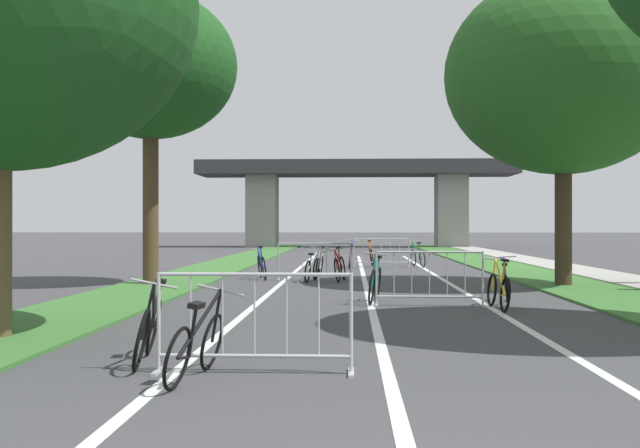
{
  "coord_description": "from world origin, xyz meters",
  "views": [
    {
      "loc": [
        -0.38,
        -2.62,
        1.54
      ],
      "look_at": [
        -0.95,
        10.68,
        1.56
      ],
      "focal_mm": 41.0,
      "sensor_mm": 36.0,
      "label": 1
    }
  ],
  "objects_px": {
    "tree_right_oak_mid": "(563,75)",
    "crowd_barrier_third": "(314,262)",
    "tree_left_oak_near": "(151,67)",
    "bicycle_yellow_5": "(499,290)",
    "bicycle_green_8": "(418,257)",
    "bicycle_blue_11": "(262,266)",
    "bicycle_teal_3": "(375,283)",
    "crowd_barrier_fourth": "(381,253)",
    "crowd_barrier_second": "(429,279)",
    "bicycle_white_6": "(319,266)",
    "bicycle_blue_1": "(350,258)",
    "bicycle_black_10": "(197,345)",
    "bicycle_black_0": "(149,329)",
    "bicycle_purple_4": "(506,286)",
    "bicycle_silver_9": "(312,269)",
    "bicycle_red_2": "(340,268)",
    "crowd_barrier_nearest": "(254,324)",
    "bicycle_orange_7": "(371,256)"
  },
  "relations": [
    {
      "from": "crowd_barrier_second",
      "to": "bicycle_white_6",
      "type": "bearing_deg",
      "value": 109.16
    },
    {
      "from": "bicycle_red_2",
      "to": "bicycle_purple_4",
      "type": "relative_size",
      "value": 1.01
    },
    {
      "from": "bicycle_blue_1",
      "to": "bicycle_blue_11",
      "type": "distance_m",
      "value": 6.02
    },
    {
      "from": "bicycle_yellow_5",
      "to": "crowd_barrier_second",
      "type": "bearing_deg",
      "value": 155.26
    },
    {
      "from": "crowd_barrier_second",
      "to": "bicycle_green_8",
      "type": "height_order",
      "value": "crowd_barrier_second"
    },
    {
      "from": "crowd_barrier_third",
      "to": "bicycle_green_8",
      "type": "height_order",
      "value": "crowd_barrier_third"
    },
    {
      "from": "bicycle_teal_3",
      "to": "bicycle_blue_11",
      "type": "xyz_separation_m",
      "value": [
        -3.02,
        6.23,
        -0.01
      ]
    },
    {
      "from": "crowd_barrier_fourth",
      "to": "bicycle_blue_1",
      "type": "relative_size",
      "value": 1.19
    },
    {
      "from": "bicycle_black_10",
      "to": "bicycle_purple_4",
      "type": "bearing_deg",
      "value": 65.73
    },
    {
      "from": "tree_right_oak_mid",
      "to": "crowd_barrier_third",
      "type": "distance_m",
      "value": 8.17
    },
    {
      "from": "bicycle_purple_4",
      "to": "bicycle_silver_9",
      "type": "height_order",
      "value": "bicycle_purple_4"
    },
    {
      "from": "bicycle_red_2",
      "to": "bicycle_yellow_5",
      "type": "bearing_deg",
      "value": 123.03
    },
    {
      "from": "bicycle_black_0",
      "to": "bicycle_teal_3",
      "type": "height_order",
      "value": "bicycle_teal_3"
    },
    {
      "from": "bicycle_yellow_5",
      "to": "bicycle_white_6",
      "type": "bearing_deg",
      "value": 113.99
    },
    {
      "from": "bicycle_teal_3",
      "to": "bicycle_blue_11",
      "type": "distance_m",
      "value": 6.92
    },
    {
      "from": "tree_right_oak_mid",
      "to": "crowd_barrier_second",
      "type": "height_order",
      "value": "tree_right_oak_mid"
    },
    {
      "from": "crowd_barrier_fourth",
      "to": "bicycle_red_2",
      "type": "bearing_deg",
      "value": -101.83
    },
    {
      "from": "bicycle_blue_1",
      "to": "bicycle_red_2",
      "type": "xyz_separation_m",
      "value": [
        -0.28,
        -6.21,
        -0.0
      ]
    },
    {
      "from": "crowd_barrier_third",
      "to": "bicycle_yellow_5",
      "type": "xyz_separation_m",
      "value": [
        3.72,
        -6.9,
        -0.16
      ]
    },
    {
      "from": "bicycle_blue_1",
      "to": "bicycle_orange_7",
      "type": "height_order",
      "value": "bicycle_blue_1"
    },
    {
      "from": "bicycle_green_8",
      "to": "bicycle_yellow_5",
      "type": "bearing_deg",
      "value": -101.9
    },
    {
      "from": "tree_left_oak_near",
      "to": "bicycle_yellow_5",
      "type": "distance_m",
      "value": 10.69
    },
    {
      "from": "crowd_barrier_second",
      "to": "bicycle_blue_11",
      "type": "relative_size",
      "value": 1.26
    },
    {
      "from": "crowd_barrier_fourth",
      "to": "bicycle_blue_1",
      "type": "distance_m",
      "value": 1.28
    },
    {
      "from": "bicycle_teal_3",
      "to": "crowd_barrier_fourth",
      "type": "bearing_deg",
      "value": -84.07
    },
    {
      "from": "bicycle_green_8",
      "to": "bicycle_silver_9",
      "type": "xyz_separation_m",
      "value": [
        -3.56,
        -7.25,
        -0.02
      ]
    },
    {
      "from": "bicycle_white_6",
      "to": "bicycle_orange_7",
      "type": "bearing_deg",
      "value": -101.05
    },
    {
      "from": "bicycle_black_10",
      "to": "bicycle_blue_11",
      "type": "bearing_deg",
      "value": 102.29
    },
    {
      "from": "tree_right_oak_mid",
      "to": "bicycle_white_6",
      "type": "distance_m",
      "value": 8.28
    },
    {
      "from": "tree_left_oak_near",
      "to": "bicycle_black_10",
      "type": "height_order",
      "value": "tree_left_oak_near"
    },
    {
      "from": "crowd_barrier_nearest",
      "to": "crowd_barrier_second",
      "type": "relative_size",
      "value": 1.0
    },
    {
      "from": "bicycle_blue_1",
      "to": "bicycle_black_10",
      "type": "bearing_deg",
      "value": -94.86
    },
    {
      "from": "crowd_barrier_second",
      "to": "crowd_barrier_third",
      "type": "relative_size",
      "value": 1.0
    },
    {
      "from": "tree_left_oak_near",
      "to": "bicycle_black_0",
      "type": "height_order",
      "value": "tree_left_oak_near"
    },
    {
      "from": "bicycle_green_8",
      "to": "bicycle_black_10",
      "type": "height_order",
      "value": "bicycle_green_8"
    },
    {
      "from": "bicycle_black_0",
      "to": "bicycle_silver_9",
      "type": "bearing_deg",
      "value": -103.83
    },
    {
      "from": "bicycle_red_2",
      "to": "bicycle_green_8",
      "type": "height_order",
      "value": "bicycle_red_2"
    },
    {
      "from": "bicycle_green_8",
      "to": "crowd_barrier_second",
      "type": "bearing_deg",
      "value": -107.06
    },
    {
      "from": "bicycle_green_8",
      "to": "bicycle_blue_11",
      "type": "relative_size",
      "value": 1.01
    },
    {
      "from": "bicycle_black_0",
      "to": "bicycle_teal_3",
      "type": "relative_size",
      "value": 1.01
    },
    {
      "from": "bicycle_yellow_5",
      "to": "bicycle_green_8",
      "type": "relative_size",
      "value": 0.98
    },
    {
      "from": "bicycle_black_10",
      "to": "bicycle_orange_7",
      "type": "bearing_deg",
      "value": 91.48
    },
    {
      "from": "tree_right_oak_mid",
      "to": "bicycle_teal_3",
      "type": "distance_m",
      "value": 8.01
    },
    {
      "from": "bicycle_teal_3",
      "to": "bicycle_white_6",
      "type": "distance_m",
      "value": 6.49
    },
    {
      "from": "bicycle_white_6",
      "to": "bicycle_yellow_5",
      "type": "bearing_deg",
      "value": 119.56
    },
    {
      "from": "crowd_barrier_third",
      "to": "bicycle_black_0",
      "type": "relative_size",
      "value": 1.24
    },
    {
      "from": "bicycle_blue_1",
      "to": "bicycle_teal_3",
      "type": "distance_m",
      "value": 11.7
    },
    {
      "from": "tree_left_oak_near",
      "to": "bicycle_black_10",
      "type": "distance_m",
      "value": 12.98
    },
    {
      "from": "bicycle_yellow_5",
      "to": "bicycle_green_8",
      "type": "distance_m",
      "value": 13.78
    },
    {
      "from": "bicycle_red_2",
      "to": "bicycle_orange_7",
      "type": "height_order",
      "value": "bicycle_orange_7"
    }
  ]
}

